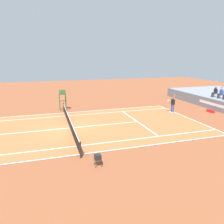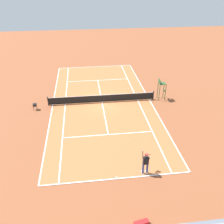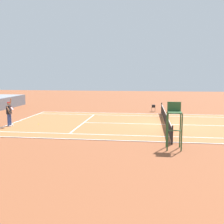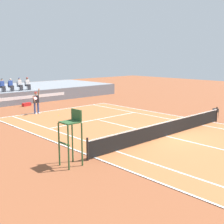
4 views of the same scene
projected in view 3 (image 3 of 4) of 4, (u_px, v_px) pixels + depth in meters
ground_plane at (165, 125)px, 20.91m from camera, size 80.00×80.00×0.00m
court at (165, 125)px, 20.91m from camera, size 11.08×23.88×0.03m
net at (165, 118)px, 20.84m from camera, size 11.98×0.10×1.07m
tennis_player at (9, 113)px, 20.18m from camera, size 0.76×0.66×2.08m
tennis_ball at (38, 124)px, 20.97m from camera, size 0.07×0.07×0.07m
umpire_chair at (174, 119)px, 14.03m from camera, size 0.77×0.77×2.44m
ball_hopper at (153, 106)px, 28.05m from camera, size 0.36×0.36×0.70m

